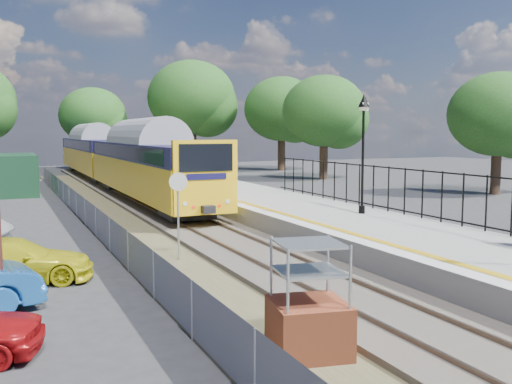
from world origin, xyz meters
TOP-DOWN VIEW (x-y plane):
  - ground at (0.00, 0.00)m, footprint 120.00×120.00m
  - track_bed at (-0.47, 9.67)m, footprint 5.90×80.00m
  - platform at (4.20, 8.00)m, footprint 5.00×70.00m
  - platform_edge at (2.14, 8.00)m, footprint 0.90×70.00m
  - victorian_lamp_north at (5.30, 6.00)m, footprint 0.44×0.44m
  - palisade_fence at (6.55, 2.24)m, footprint 0.12×26.00m
  - wire_fence at (-4.20, 12.00)m, footprint 0.06×52.00m
  - tree_line at (1.40, 42.00)m, footprint 56.80×43.80m
  - train at (0.00, 29.60)m, footprint 2.82×40.83m
  - brick_plinth at (-2.53, -3.64)m, footprint 1.55×1.55m
  - speed_sign at (-2.50, 4.59)m, footprint 0.54×0.21m
  - car_yellow at (-7.29, 4.03)m, footprint 4.41×2.42m

SIDE VIEW (x-z plane):
  - ground at x=0.00m, z-range 0.00..0.00m
  - track_bed at x=-0.47m, z-range -0.05..0.24m
  - platform at x=4.20m, z-range 0.00..0.90m
  - wire_fence at x=-4.20m, z-range 0.00..1.20m
  - car_yellow at x=-7.29m, z-range 0.00..1.21m
  - platform_edge at x=2.14m, z-range 0.90..0.91m
  - brick_plinth at x=-2.53m, z-range -0.04..2.09m
  - palisade_fence at x=6.55m, z-range 0.84..2.84m
  - speed_sign at x=-2.50m, z-range 0.51..3.31m
  - train at x=0.00m, z-range 0.59..4.09m
  - victorian_lamp_north at x=5.30m, z-range 2.00..6.60m
  - tree_line at x=1.40m, z-range 0.67..12.55m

